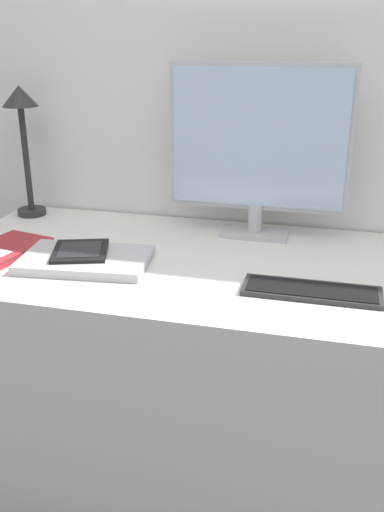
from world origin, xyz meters
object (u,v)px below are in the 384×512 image
Objects in this scene: notebook at (3,251)px; desk_lamp at (22,123)px; keyboard at (311,291)px; ereader at (80,251)px; monitor at (258,146)px; laptop at (86,260)px.

desk_lamp is at bearing 106.57° from notebook.
ereader reaches higher than keyboard.
monitor is 1.48× the size of laptop.
notebook reaches higher than keyboard.
ereader is 0.23m from notebook.
desk_lamp is 1.52× the size of notebook.
notebook is (-0.23, -0.01, -0.02)m from ereader.
ereader reaches higher than laptop.
notebook is at bearing 176.76° from keyboard.
desk_lamp reaches higher than notebook.
monitor is at bearing -1.55° from desk_lamp.
laptop is at bearing -45.47° from desk_lamp.
monitor is 0.76m from desk_lamp.
keyboard is (0.19, -0.38, -0.26)m from monitor.
monitor is at bearing 40.51° from laptop.
laptop is at bearing -2.60° from notebook.
desk_lamp is at bearing 134.53° from laptop.
monitor is at bearing 37.57° from ereader.
keyboard is 1.63× the size of ereader.
desk_lamp reaches higher than keyboard.
laptop is (-0.40, -0.34, -0.26)m from monitor.
keyboard is at bearing -63.28° from monitor.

